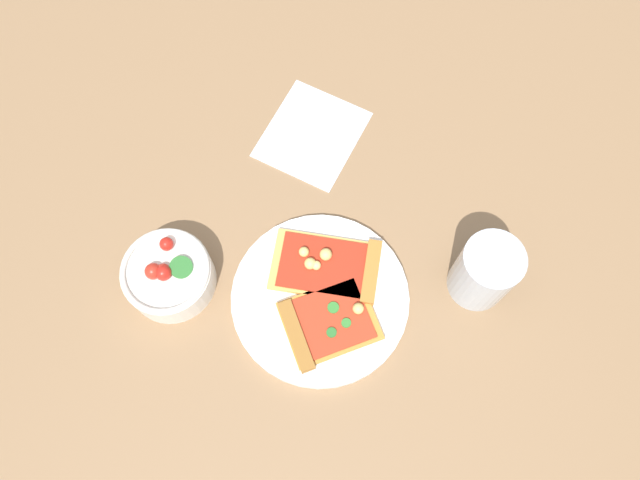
% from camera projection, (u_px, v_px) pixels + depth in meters
% --- Properties ---
extents(ground_plane, '(2.40, 2.40, 0.00)m').
position_uv_depth(ground_plane, '(347.00, 292.00, 0.91)').
color(ground_plane, '#93704C').
rests_on(ground_plane, ground).
extents(plate, '(0.25, 0.25, 0.01)m').
position_uv_depth(plate, '(320.00, 298.00, 0.90)').
color(plate, white).
rests_on(plate, ground_plane).
extents(pizza_slice_near, '(0.16, 0.14, 0.02)m').
position_uv_depth(pizza_slice_near, '(324.00, 323.00, 0.87)').
color(pizza_slice_near, gold).
rests_on(pizza_slice_near, plate).
extents(pizza_slice_far, '(0.17, 0.18, 0.02)m').
position_uv_depth(pizza_slice_far, '(331.00, 266.00, 0.90)').
color(pizza_slice_far, '#E5B256').
rests_on(pizza_slice_far, plate).
extents(salad_bowl, '(0.13, 0.13, 0.07)m').
position_uv_depth(salad_bowl, '(169.00, 275.00, 0.88)').
color(salad_bowl, white).
rests_on(salad_bowl, ground_plane).
extents(soda_glass, '(0.08, 0.08, 0.11)m').
position_uv_depth(soda_glass, '(484.00, 273.00, 0.86)').
color(soda_glass, silver).
rests_on(soda_glass, ground_plane).
extents(paper_napkin, '(0.20, 0.18, 0.00)m').
position_uv_depth(paper_napkin, '(312.00, 134.00, 1.00)').
color(paper_napkin, white).
rests_on(paper_napkin, ground_plane).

